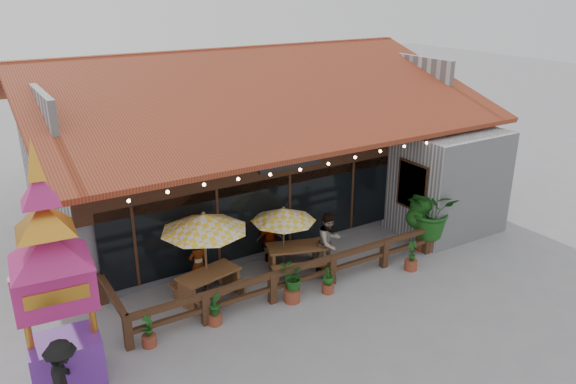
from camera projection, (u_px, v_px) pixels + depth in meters
ground at (335, 272)px, 17.18m from camera, size 100.00×100.00×0.00m
restaurant_building at (242, 150)px, 21.81m from camera, size 15.50×14.73×6.09m
patio_railing at (276, 277)px, 15.64m from camera, size 10.00×2.60×0.92m
umbrella_left at (204, 223)px, 15.13m from camera, size 2.59×2.59×2.57m
umbrella_right at (283, 215)px, 16.69m from camera, size 2.42×2.42×2.10m
picnic_table_left at (209, 281)px, 15.55m from camera, size 2.00×1.82×0.82m
picnic_table_right at (297, 254)px, 17.06m from camera, size 2.18×2.03×0.85m
thai_sign_tower at (49, 253)px, 11.38m from camera, size 2.39×2.39×6.00m
tropical_plant at (428, 210)px, 18.19m from camera, size 2.07×2.20×2.45m
diner_a at (199, 264)px, 16.02m from camera, size 0.57×0.38×1.54m
diner_b at (329, 243)px, 16.92m from camera, size 1.07×0.93×1.91m
diner_c at (270, 241)px, 17.60m from camera, size 0.92×0.70×1.45m
pedestrian at (64, 379)px, 11.23m from camera, size 0.87×1.24×1.76m
planter_a at (148, 333)px, 13.57m from camera, size 0.37×0.35×0.87m
planter_b at (215, 310)px, 14.44m from camera, size 0.37×0.38×0.90m
planter_c at (292, 281)px, 15.39m from camera, size 0.79×0.73×1.11m
planter_d at (328, 280)px, 15.91m from camera, size 0.43×0.43×0.85m
planter_e at (411, 258)px, 17.20m from camera, size 0.39×0.39×0.96m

